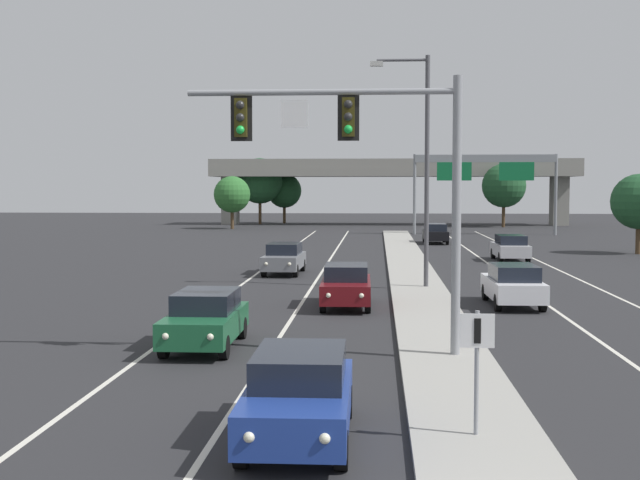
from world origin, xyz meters
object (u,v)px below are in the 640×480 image
at_px(car_oncoming_darkred, 346,285).
at_px(overhead_signal_mast, 369,155).
at_px(median_sign_post, 477,354).
at_px(street_lamp_median, 422,157).
at_px(tree_far_left_b, 284,191).
at_px(tree_far_right_c, 639,202).
at_px(car_receding_black, 436,233).
at_px(tree_far_left_c, 260,181).
at_px(car_oncoming_green, 205,319).
at_px(car_receding_silver, 510,247).
at_px(tree_far_left_a, 232,194).
at_px(tree_far_right_b, 504,186).
at_px(car_oncoming_grey, 284,258).
at_px(car_oncoming_blue, 299,394).
at_px(car_receding_white, 513,284).
at_px(highway_sign_gantry, 485,169).

bearing_deg(car_oncoming_darkred, overhead_signal_mast, -84.32).
xyz_separation_m(median_sign_post, street_lamp_median, (0.17, 21.85, 4.21)).
xyz_separation_m(median_sign_post, tree_far_left_b, (-13.09, 86.57, 2.38)).
relative_size(car_oncoming_darkred, tree_far_right_c, 0.84).
bearing_deg(car_receding_black, overhead_signal_mast, -96.21).
bearing_deg(tree_far_left_c, car_oncoming_green, -83.09).
height_order(car_receding_silver, car_receding_black, same).
xyz_separation_m(overhead_signal_mast, tree_far_right_c, (17.61, 35.01, -1.83)).
height_order(tree_far_right_c, tree_far_left_a, tree_far_left_a).
bearing_deg(car_oncoming_green, street_lamp_median, 63.75).
height_order(car_oncoming_darkred, tree_far_right_b, tree_far_right_b).
bearing_deg(tree_far_left_a, tree_far_right_c, -42.94).
bearing_deg(median_sign_post, car_oncoming_grey, 103.17).
height_order(car_receding_silver, tree_far_left_b, tree_far_left_b).
bearing_deg(tree_far_left_c, overhead_signal_mast, -79.87).
bearing_deg(car_oncoming_darkred, car_receding_black, 80.66).
bearing_deg(tree_far_left_c, tree_far_right_c, -53.30).
height_order(median_sign_post, car_receding_black, median_sign_post).
relative_size(car_receding_silver, tree_far_right_b, 0.64).
bearing_deg(car_oncoming_grey, car_oncoming_green, -90.01).
height_order(tree_far_right_b, tree_far_left_b, tree_far_right_b).
xyz_separation_m(car_oncoming_green, car_oncoming_grey, (0.00, 19.70, 0.00)).
bearing_deg(tree_far_right_b, car_oncoming_blue, -101.04).
xyz_separation_m(median_sign_post, car_receding_white, (3.38, 17.08, -0.77)).
bearing_deg(overhead_signal_mast, tree_far_right_c, 63.29).
bearing_deg(highway_sign_gantry, car_receding_silver, -94.03).
relative_size(car_receding_black, tree_far_right_c, 0.84).
xyz_separation_m(car_receding_white, tree_far_left_a, (-20.45, 55.42, 2.83)).
distance_m(tree_far_right_b, tree_far_right_c, 36.60).
height_order(tree_far_left_c, tree_far_right_c, tree_far_left_c).
height_order(overhead_signal_mast, tree_far_right_b, overhead_signal_mast).
xyz_separation_m(car_oncoming_darkred, tree_far_left_c, (-12.84, 67.75, 4.33)).
height_order(car_receding_silver, tree_far_right_c, tree_far_right_c).
bearing_deg(car_receding_white, car_oncoming_darkred, -174.17).
xyz_separation_m(tree_far_left_b, tree_far_left_a, (-3.98, -14.07, -0.32)).
distance_m(median_sign_post, car_receding_white, 17.43).
relative_size(car_receding_white, car_receding_black, 1.00).
bearing_deg(tree_far_right_c, tree_far_left_a, 137.06).
distance_m(car_oncoming_darkred, tree_far_right_b, 63.97).
height_order(car_oncoming_grey, car_receding_black, same).
relative_size(street_lamp_median, car_receding_white, 2.22).
bearing_deg(car_oncoming_blue, tree_far_right_c, 65.97).
bearing_deg(tree_far_left_b, tree_far_left_a, -105.80).
height_order(car_receding_black, tree_far_left_c, tree_far_left_c).
bearing_deg(car_receding_white, car_oncoming_green, -138.31).
distance_m(car_oncoming_blue, car_oncoming_grey, 28.17).
bearing_deg(overhead_signal_mast, street_lamp_median, 81.77).
height_order(overhead_signal_mast, tree_far_left_c, tree_far_left_c).
height_order(car_oncoming_green, car_receding_white, same).
xyz_separation_m(tree_far_left_c, tree_far_right_c, (31.39, -42.12, -1.65)).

